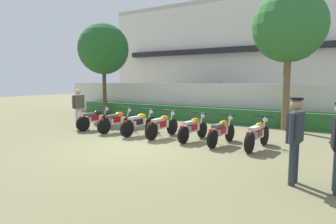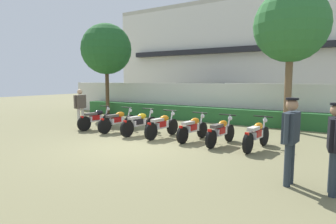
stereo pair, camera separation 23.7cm
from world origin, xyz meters
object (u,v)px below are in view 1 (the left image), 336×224
at_px(motorcycle_in_row_1, 117,121).
at_px(motorcycle_in_row_5, 221,131).
at_px(motorcycle_in_row_4, 193,128).
at_px(officer_0, 295,133).
at_px(motorcycle_in_row_2, 139,123).
at_px(motorcycle_in_row_0, 95,119).
at_px(motorcycle_in_row_6, 258,134).
at_px(motorcycle_in_row_3, 162,125).
at_px(parked_car, 200,98).
at_px(tree_far_side, 289,27).
at_px(inspector_person, 78,105).
at_px(tree_near_inspector, 103,49).

distance_m(motorcycle_in_row_1, motorcycle_in_row_5, 4.41).
height_order(motorcycle_in_row_4, officer_0, officer_0).
relative_size(motorcycle_in_row_2, officer_0, 1.12).
bearing_deg(officer_0, motorcycle_in_row_0, -11.15).
bearing_deg(motorcycle_in_row_6, motorcycle_in_row_5, 96.22).
xyz_separation_m(motorcycle_in_row_3, motorcycle_in_row_6, (3.37, 0.01, 0.00)).
height_order(parked_car, motorcycle_in_row_1, parked_car).
height_order(parked_car, motorcycle_in_row_6, parked_car).
xyz_separation_m(tree_far_side, motorcycle_in_row_2, (-4.59, -3.92, -3.75)).
distance_m(motorcycle_in_row_0, inspector_person, 1.18).
distance_m(tree_near_inspector, motorcycle_in_row_2, 7.47).
xyz_separation_m(motorcycle_in_row_0, officer_0, (8.01, -2.55, 0.58)).
xyz_separation_m(tree_far_side, motorcycle_in_row_6, (-0.18, -3.92, -3.75)).
bearing_deg(tree_near_inspector, parked_car, 43.13).
bearing_deg(motorcycle_in_row_3, parked_car, 20.01).
distance_m(motorcycle_in_row_6, officer_0, 2.96).
xyz_separation_m(parked_car, officer_0, (6.82, -10.50, 0.09)).
bearing_deg(parked_car, motorcycle_in_row_6, -62.72).
relative_size(motorcycle_in_row_3, motorcycle_in_row_4, 1.05).
xyz_separation_m(motorcycle_in_row_6, inspector_person, (-7.73, 0.03, 0.54)).
distance_m(motorcycle_in_row_3, motorcycle_in_row_4, 1.19).
bearing_deg(tree_near_inspector, tree_far_side, 0.30).
xyz_separation_m(motorcycle_in_row_5, inspector_person, (-6.60, 0.03, 0.55)).
xyz_separation_m(motorcycle_in_row_4, officer_0, (3.50, -2.66, 0.59)).
bearing_deg(motorcycle_in_row_3, officer_0, -113.71).
distance_m(motorcycle_in_row_1, officer_0, 7.36).
height_order(parked_car, motorcycle_in_row_5, parked_car).
relative_size(tree_near_inspector, motorcycle_in_row_3, 2.86).
height_order(motorcycle_in_row_0, officer_0, officer_0).
distance_m(tree_near_inspector, officer_0, 13.18).
distance_m(motorcycle_in_row_0, motorcycle_in_row_5, 5.56).
bearing_deg(motorcycle_in_row_4, motorcycle_in_row_0, 97.85).
relative_size(tree_far_side, motorcycle_in_row_6, 2.98).
xyz_separation_m(tree_near_inspector, tree_far_side, (10.00, 0.05, 0.34)).
relative_size(motorcycle_in_row_1, motorcycle_in_row_3, 1.04).
relative_size(motorcycle_in_row_4, officer_0, 1.03).
height_order(tree_near_inspector, inspector_person, tree_near_inspector).
bearing_deg(parked_car, motorcycle_in_row_2, -89.68).
distance_m(motorcycle_in_row_3, motorcycle_in_row_5, 2.24).
bearing_deg(officer_0, motorcycle_in_row_5, -39.93).
xyz_separation_m(parked_car, motorcycle_in_row_2, (1.09, -7.92, -0.48)).
bearing_deg(motorcycle_in_row_6, tree_far_side, 3.37).
relative_size(motorcycle_in_row_5, officer_0, 1.05).
height_order(motorcycle_in_row_2, motorcycle_in_row_4, motorcycle_in_row_2).
xyz_separation_m(tree_far_side, motorcycle_in_row_5, (-1.32, -3.92, -3.76)).
distance_m(motorcycle_in_row_6, inspector_person, 7.75).
relative_size(motorcycle_in_row_1, motorcycle_in_row_2, 1.00).
height_order(motorcycle_in_row_0, motorcycle_in_row_4, motorcycle_in_row_0).
bearing_deg(tree_near_inspector, motorcycle_in_row_5, -24.02).
height_order(motorcycle_in_row_4, motorcycle_in_row_6, motorcycle_in_row_6).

